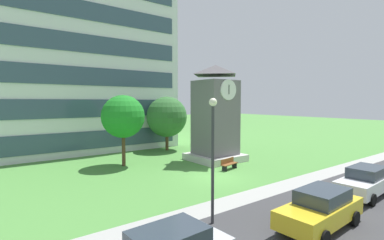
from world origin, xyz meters
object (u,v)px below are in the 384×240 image
object	(u,v)px
street_lamp	(213,146)
tree_near_tower	(167,117)
parked_car_yellow	(320,208)
parked_car_white	(366,181)
clock_tower	(215,119)
tree_streetside	(123,117)
park_bench	(229,164)

from	to	relation	value
street_lamp	tree_near_tower	size ratio (longest dim) A/B	0.93
parked_car_yellow	tree_near_tower	bearing A→B (deg)	76.47
parked_car_yellow	parked_car_white	xyz separation A→B (m)	(6.12, 0.61, -0.00)
clock_tower	tree_streetside	distance (m)	8.33
clock_tower	park_bench	world-z (taller)	clock_tower
clock_tower	street_lamp	distance (m)	13.68
park_bench	parked_car_yellow	xyz separation A→B (m)	(-4.22, -9.97, 0.40)
street_lamp	tree_streetside	size ratio (longest dim) A/B	0.93
tree_near_tower	parked_car_yellow	xyz separation A→B (m)	(-4.98, -20.69, -2.91)
parked_car_yellow	parked_car_white	distance (m)	6.15
park_bench	tree_near_tower	size ratio (longest dim) A/B	0.31
tree_near_tower	parked_car_white	size ratio (longest dim) A/B	1.28
street_lamp	parked_car_white	world-z (taller)	street_lamp
clock_tower	parked_car_white	world-z (taller)	clock_tower
street_lamp	park_bench	bearing A→B (deg)	41.55
park_bench	tree_streetside	bearing A→B (deg)	134.73
park_bench	tree_near_tower	bearing A→B (deg)	85.98
street_lamp	tree_near_tower	bearing A→B (deg)	64.29
clock_tower	park_bench	xyz separation A→B (m)	(-1.47, -3.34, -3.44)
clock_tower	parked_car_yellow	xyz separation A→B (m)	(-5.70, -13.31, -3.04)
park_bench	tree_streetside	world-z (taller)	tree_streetside
parked_car_yellow	parked_car_white	size ratio (longest dim) A/B	1.00
parked_car_yellow	clock_tower	bearing A→B (deg)	66.82
clock_tower	parked_car_yellow	distance (m)	14.79
parked_car_yellow	parked_car_white	bearing A→B (deg)	5.69
park_bench	parked_car_white	distance (m)	9.56
tree_streetside	parked_car_yellow	bearing A→B (deg)	-82.79
parked_car_yellow	parked_car_white	world-z (taller)	same
clock_tower	street_lamp	size ratio (longest dim) A/B	1.56
tree_streetside	tree_near_tower	xyz separation A→B (m)	(7.04, 4.37, -0.45)
clock_tower	park_bench	bearing A→B (deg)	-113.82
park_bench	tree_near_tower	xyz separation A→B (m)	(0.75, 10.72, 3.31)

